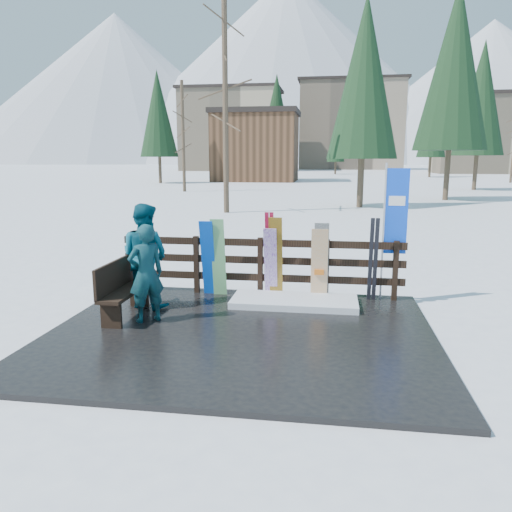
% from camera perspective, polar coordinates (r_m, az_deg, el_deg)
% --- Properties ---
extents(ground, '(700.00, 700.00, 0.00)m').
position_cam_1_polar(ground, '(7.97, -1.76, -9.15)').
color(ground, white).
rests_on(ground, ground).
extents(deck, '(6.00, 5.00, 0.08)m').
position_cam_1_polar(deck, '(7.95, -1.76, -8.88)').
color(deck, black).
rests_on(deck, ground).
extents(fence, '(5.60, 0.10, 1.15)m').
position_cam_1_polar(fence, '(9.85, 0.49, -0.72)').
color(fence, black).
rests_on(fence, deck).
extents(snow_patch, '(2.32, 1.00, 0.12)m').
position_cam_1_polar(snow_patch, '(9.35, 4.40, -5.19)').
color(snow_patch, white).
rests_on(snow_patch, deck).
extents(bench, '(0.41, 1.50, 0.97)m').
position_cam_1_polar(bench, '(8.82, -15.14, -3.48)').
color(bench, black).
rests_on(bench, deck).
extents(snowboard_0, '(0.26, 0.35, 1.51)m').
position_cam_1_polar(snowboard_0, '(9.81, -5.50, -0.26)').
color(snowboard_0, blue).
rests_on(snowboard_0, deck).
extents(snowboard_1, '(0.27, 0.28, 1.55)m').
position_cam_1_polar(snowboard_1, '(9.76, -4.30, -0.19)').
color(snowboard_1, silver).
rests_on(snowboard_1, deck).
extents(snowboard_2, '(0.25, 0.32, 1.60)m').
position_cam_1_polar(snowboard_2, '(9.57, 2.28, -0.23)').
color(snowboard_2, '#F5A51B').
rests_on(snowboard_2, deck).
extents(snowboard_3, '(0.25, 0.33, 1.39)m').
position_cam_1_polar(snowboard_3, '(9.60, 1.67, -0.82)').
color(snowboard_3, white).
rests_on(snowboard_3, deck).
extents(snowboard_4, '(0.27, 0.23, 1.50)m').
position_cam_1_polar(snowboard_4, '(9.53, 7.45, -0.65)').
color(snowboard_4, black).
rests_on(snowboard_4, deck).
extents(snowboard_5, '(0.31, 0.21, 1.39)m').
position_cam_1_polar(snowboard_5, '(9.54, 7.25, -0.98)').
color(snowboard_5, silver).
rests_on(snowboard_5, deck).
extents(ski_pair_a, '(0.17, 0.34, 1.69)m').
position_cam_1_polar(ski_pair_a, '(9.65, 1.59, 0.14)').
color(ski_pair_a, '#B6163B').
rests_on(ski_pair_a, deck).
extents(ski_pair_b, '(0.17, 0.23, 1.61)m').
position_cam_1_polar(ski_pair_b, '(9.62, 13.24, -0.43)').
color(ski_pair_b, black).
rests_on(ski_pair_b, deck).
extents(rental_flag, '(0.45, 0.04, 2.60)m').
position_cam_1_polar(rental_flag, '(9.73, 15.42, 4.38)').
color(rental_flag, silver).
rests_on(rental_flag, deck).
extents(person_front, '(0.71, 0.69, 1.64)m').
position_cam_1_polar(person_front, '(8.39, -12.44, -1.95)').
color(person_front, '#12574E').
rests_on(person_front, deck).
extents(person_back, '(1.09, 0.95, 1.89)m').
position_cam_1_polar(person_back, '(9.25, -12.60, 0.05)').
color(person_back, '#0A4D63').
rests_on(person_back, deck).
extents(resort_buildings, '(73.00, 87.60, 22.60)m').
position_cam_1_polar(resort_buildings, '(122.96, 8.61, 14.23)').
color(resort_buildings, tan).
rests_on(resort_buildings, ground).
extents(trees, '(42.27, 68.73, 13.20)m').
position_cam_1_polar(trees, '(55.16, 10.56, 14.30)').
color(trees, '#382B1E').
rests_on(trees, ground).
extents(mountains, '(520.00, 260.00, 120.00)m').
position_cam_1_polar(mountains, '(339.31, 6.80, 19.03)').
color(mountains, white).
rests_on(mountains, ground).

